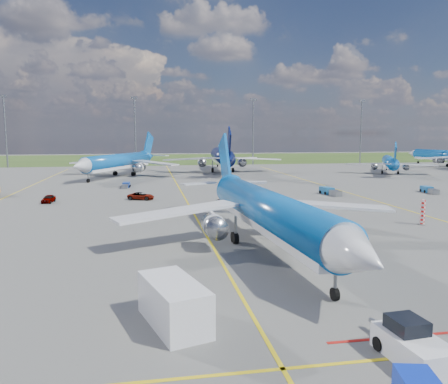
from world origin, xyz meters
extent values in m
plane|color=#50504E|center=(0.00, 0.00, 0.00)|extent=(400.00, 400.00, 0.00)
cube|color=#2D4719|center=(0.00, 150.00, 0.00)|extent=(400.00, 80.00, 0.01)
cube|color=yellow|center=(0.00, 30.00, 0.01)|extent=(0.25, 160.00, 0.02)
cube|color=yellow|center=(0.00, -20.00, 0.01)|extent=(60.00, 0.25, 0.02)
cube|color=yellow|center=(-30.00, 40.00, 0.01)|extent=(0.25, 120.00, 0.02)
cube|color=yellow|center=(30.00, 40.00, 0.01)|extent=(0.25, 120.00, 0.02)
cube|color=#A5140F|center=(8.00, -18.00, 0.01)|extent=(10.00, 0.25, 0.02)
cylinder|color=slate|center=(-50.00, 110.00, 11.00)|extent=(0.50, 0.50, 22.00)
cube|color=slate|center=(-50.00, 110.00, 22.30)|extent=(2.20, 0.50, 0.80)
cylinder|color=slate|center=(-10.00, 110.00, 11.00)|extent=(0.50, 0.50, 22.00)
cube|color=slate|center=(-10.00, 110.00, 22.30)|extent=(2.20, 0.50, 0.80)
cylinder|color=slate|center=(30.00, 110.00, 11.00)|extent=(0.50, 0.50, 22.00)
cube|color=slate|center=(30.00, 110.00, 22.30)|extent=(2.20, 0.50, 0.80)
cylinder|color=slate|center=(70.00, 110.00, 11.00)|extent=(0.50, 0.50, 22.00)
cube|color=slate|center=(70.00, 110.00, 22.30)|extent=(2.20, 0.50, 0.80)
cylinder|color=red|center=(26.00, 8.00, 1.50)|extent=(0.50, 0.50, 3.00)
cube|color=silver|center=(6.33, -20.37, 0.62)|extent=(2.39, 4.16, 1.24)
cube|color=black|center=(6.29, -19.80, 1.48)|extent=(1.65, 1.83, 0.86)
cube|color=slate|center=(6.15, -17.89, 0.53)|extent=(0.41, 2.30, 0.19)
cube|color=silver|center=(-4.66, -14.39, 1.26)|extent=(4.08, 6.20, 2.52)
imported|color=#999999|center=(-21.47, 33.18, 0.62)|extent=(1.82, 3.75, 1.23)
imported|color=#999999|center=(-7.22, 33.81, 0.60)|extent=(4.70, 3.14, 1.20)
imported|color=#999999|center=(5.81, 27.96, 0.64)|extent=(3.96, 4.70, 1.29)
cube|color=#195E96|center=(25.48, 35.08, 0.60)|extent=(1.92, 3.04, 1.21)
cube|color=slate|center=(25.89, 32.25, 0.49)|extent=(1.61, 2.36, 0.99)
cube|color=#183A94|center=(-10.40, 51.03, 0.51)|extent=(1.48, 2.50, 1.01)
cube|color=slate|center=(-10.60, 48.64, 0.42)|extent=(1.25, 1.93, 0.83)
cube|color=#185590|center=(44.62, 34.15, 0.55)|extent=(1.75, 2.76, 1.09)
cube|color=slate|center=(44.25, 31.59, 0.45)|extent=(1.47, 2.14, 0.90)
camera|label=1|loc=(-5.89, -38.09, 10.78)|focal=35.00mm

